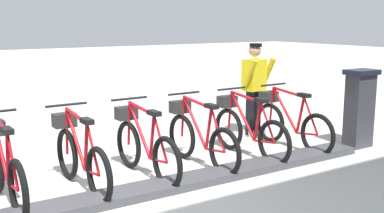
{
  "coord_description": "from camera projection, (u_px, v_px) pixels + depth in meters",
  "views": [
    {
      "loc": [
        -4.83,
        2.05,
        2.07
      ],
      "look_at": [
        0.5,
        -1.37,
        0.9
      ],
      "focal_mm": 44.05,
      "sensor_mm": 36.0,
      "label": 1
    }
  ],
  "objects": [
    {
      "name": "bike_docked_3",
      "position": [
        144.0,
        145.0,
        6.26
      ],
      "size": [
        1.72,
        0.54,
        1.02
      ],
      "color": "black",
      "rests_on": "ground"
    },
    {
      "name": "bike_docked_5",
      "position": [
        4.0,
        167.0,
        5.33
      ],
      "size": [
        1.72,
        0.54,
        1.02
      ],
      "color": "black",
      "rests_on": "ground"
    },
    {
      "name": "payment_kiosk",
      "position": [
        359.0,
        107.0,
        7.69
      ],
      "size": [
        0.36,
        0.52,
        1.28
      ],
      "color": "#38383D",
      "rests_on": "ground"
    },
    {
      "name": "dock_rail_base",
      "position": [
        116.0,
        197.0,
        5.45
      ],
      "size": [
        0.44,
        7.87,
        0.1
      ],
      "primitive_type": "cube",
      "color": "#47474C",
      "rests_on": "ground"
    },
    {
      "name": "ground_plane",
      "position": [
        116.0,
        201.0,
        5.46
      ],
      "size": [
        60.0,
        60.0,
        0.0
      ],
      "primitive_type": "plane",
      "color": "beige"
    },
    {
      "name": "bike_docked_2",
      "position": [
        199.0,
        136.0,
        6.73
      ],
      "size": [
        1.72,
        0.54,
        1.02
      ],
      "color": "black",
      "rests_on": "ground"
    },
    {
      "name": "bike_docked_0",
      "position": [
        289.0,
        122.0,
        7.67
      ],
      "size": [
        1.72,
        0.54,
        1.02
      ],
      "color": "black",
      "rests_on": "ground"
    },
    {
      "name": "bike_docked_1",
      "position": [
        247.0,
        129.0,
        7.2
      ],
      "size": [
        1.72,
        0.54,
        1.02
      ],
      "color": "black",
      "rests_on": "ground"
    },
    {
      "name": "worker_near_rack",
      "position": [
        254.0,
        86.0,
        8.43
      ],
      "size": [
        0.5,
        0.67,
        1.66
      ],
      "color": "white",
      "rests_on": "ground"
    },
    {
      "name": "bike_docked_4",
      "position": [
        79.0,
        155.0,
        5.79
      ],
      "size": [
        1.72,
        0.54,
        1.02
      ],
      "color": "black",
      "rests_on": "ground"
    }
  ]
}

